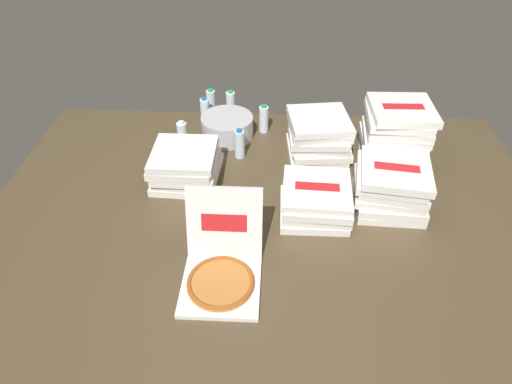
# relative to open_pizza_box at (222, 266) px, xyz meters

# --- Properties ---
(ground_plane) EXTENTS (3.20, 2.40, 0.02)m
(ground_plane) POSITION_rel_open_pizza_box_xyz_m (0.20, 0.38, -0.09)
(ground_plane) COLOR #4C3D28
(open_pizza_box) EXTENTS (0.37, 0.48, 0.38)m
(open_pizza_box) POSITION_rel_open_pizza_box_xyz_m (0.00, 0.00, 0.00)
(open_pizza_box) COLOR white
(open_pizza_box) RESTS_ON ground_plane
(pizza_stack_right_near) EXTENTS (0.41, 0.40, 0.22)m
(pizza_stack_right_near) POSITION_rel_open_pizza_box_xyz_m (-0.30, 0.74, 0.04)
(pizza_stack_right_near) COLOR white
(pizza_stack_right_near) RESTS_ON ground_plane
(pizza_stack_right_mid) EXTENTS (0.40, 0.40, 0.18)m
(pizza_stack_right_mid) POSITION_rel_open_pizza_box_xyz_m (0.47, 0.49, 0.01)
(pizza_stack_right_mid) COLOR white
(pizza_stack_right_mid) RESTS_ON ground_plane
(pizza_stack_left_far) EXTENTS (0.44, 0.43, 0.27)m
(pizza_stack_left_far) POSITION_rel_open_pizza_box_xyz_m (0.89, 0.58, 0.06)
(pizza_stack_left_far) COLOR white
(pizza_stack_left_far) RESTS_ON ground_plane
(pizza_stack_right_far) EXTENTS (0.42, 0.42, 0.41)m
(pizza_stack_right_far) POSITION_rel_open_pizza_box_xyz_m (0.98, 1.01, 0.13)
(pizza_stack_right_far) COLOR white
(pizza_stack_right_far) RESTS_ON ground_plane
(pizza_stack_left_mid) EXTENTS (0.43, 0.43, 0.27)m
(pizza_stack_left_mid) POSITION_rel_open_pizza_box_xyz_m (0.52, 1.08, 0.06)
(pizza_stack_left_mid) COLOR white
(pizza_stack_left_mid) RESTS_ON ground_plane
(ice_bucket) EXTENTS (0.36, 0.36, 0.15)m
(ice_bucket) POSITION_rel_open_pizza_box_xyz_m (-0.10, 1.25, 0.00)
(ice_bucket) COLOR #B7BABF
(ice_bucket) RESTS_ON ground_plane
(water_bottle_0) EXTENTS (0.07, 0.07, 0.21)m
(water_bottle_0) POSITION_rel_open_pizza_box_xyz_m (0.01, 1.02, 0.02)
(water_bottle_0) COLOR silver
(water_bottle_0) RESTS_ON ground_plane
(water_bottle_1) EXTENTS (0.07, 0.07, 0.21)m
(water_bottle_1) POSITION_rel_open_pizza_box_xyz_m (0.15, 1.34, 0.02)
(water_bottle_1) COLOR silver
(water_bottle_1) RESTS_ON ground_plane
(water_bottle_2) EXTENTS (0.07, 0.07, 0.21)m
(water_bottle_2) POSITION_rel_open_pizza_box_xyz_m (-0.10, 1.54, 0.02)
(water_bottle_2) COLOR white
(water_bottle_2) RESTS_ON ground_plane
(water_bottle_3) EXTENTS (0.07, 0.07, 0.21)m
(water_bottle_3) POSITION_rel_open_pizza_box_xyz_m (-0.25, 1.56, 0.02)
(water_bottle_3) COLOR silver
(water_bottle_3) RESTS_ON ground_plane
(water_bottle_4) EXTENTS (0.07, 0.07, 0.21)m
(water_bottle_4) POSITION_rel_open_pizza_box_xyz_m (-0.38, 1.10, 0.02)
(water_bottle_4) COLOR white
(water_bottle_4) RESTS_ON ground_plane
(water_bottle_5) EXTENTS (0.07, 0.07, 0.21)m
(water_bottle_5) POSITION_rel_open_pizza_box_xyz_m (-0.27, 1.43, 0.02)
(water_bottle_5) COLOR white
(water_bottle_5) RESTS_ON ground_plane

